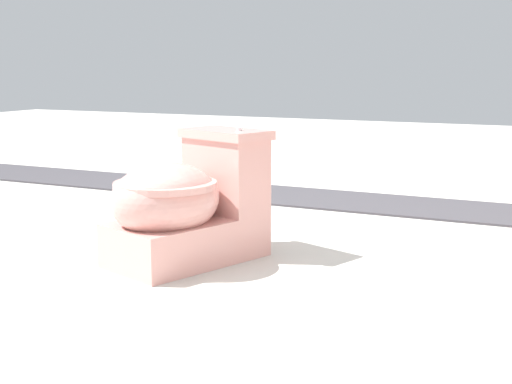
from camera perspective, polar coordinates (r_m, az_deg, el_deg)
name	(u,v)px	position (r m, az deg, el deg)	size (l,w,h in m)	color
ground_plane	(158,252)	(2.99, -7.87, -4.74)	(14.00, 14.00, 0.00)	beige
gravel_strip	(369,203)	(4.00, 9.02, -0.86)	(0.56, 8.00, 0.01)	#423F44
toilet	(186,206)	(2.78, -5.66, -1.15)	(0.72, 0.56, 0.52)	#E09E93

